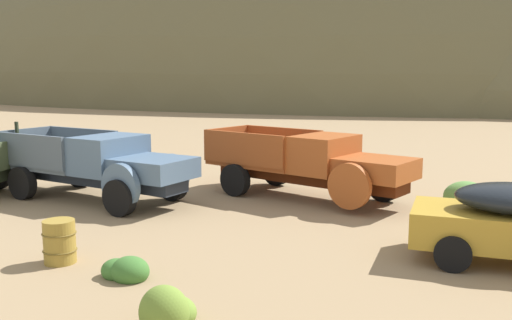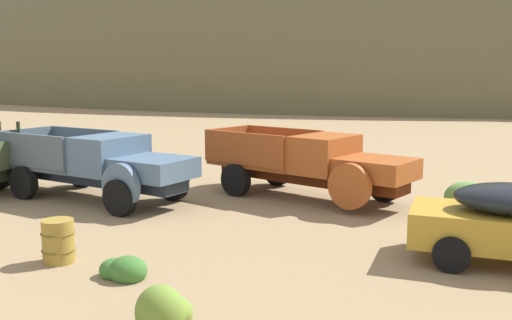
# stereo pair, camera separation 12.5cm
# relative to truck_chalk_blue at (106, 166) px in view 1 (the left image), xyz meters

# --- Properties ---
(hill_far_left) EXTENTS (115.55, 55.10, 54.13)m
(hill_far_left) POSITION_rel_truck_chalk_blue_xyz_m (-20.85, 60.43, -1.02)
(hill_far_left) COLOR brown
(hill_far_left) RESTS_ON ground
(truck_chalk_blue) EXTENTS (6.45, 2.92, 1.91)m
(truck_chalk_blue) POSITION_rel_truck_chalk_blue_xyz_m (0.00, 0.00, 0.00)
(truck_chalk_blue) COLOR #262D39
(truck_chalk_blue) RESTS_ON ground
(truck_oxide_orange) EXTENTS (6.52, 3.43, 1.91)m
(truck_oxide_orange) POSITION_rel_truck_chalk_blue_xyz_m (5.43, 2.68, 0.01)
(truck_oxide_orange) COLOR #51220D
(truck_oxide_orange) RESTS_ON ground
(oil_drum_by_truck) EXTENTS (0.65, 0.65, 0.84)m
(oil_drum_by_truck) POSITION_rel_truck_chalk_blue_xyz_m (2.65, -4.63, -0.60)
(oil_drum_by_truck) COLOR olive
(oil_drum_by_truck) RESTS_ON ground
(bush_back_edge) EXTENTS (0.75, 0.87, 0.79)m
(bush_back_edge) POSITION_rel_truck_chalk_blue_xyz_m (6.05, -6.08, -0.83)
(bush_back_edge) COLOR olive
(bush_back_edge) RESTS_ON ground
(bush_between_trucks) EXTENTS (0.93, 0.66, 0.53)m
(bush_between_trucks) POSITION_rel_truck_chalk_blue_xyz_m (4.31, -4.77, -0.89)
(bush_between_trucks) COLOR #3D702D
(bush_between_trucks) RESTS_ON ground
(bush_near_barrel) EXTENTS (1.24, 1.13, 0.88)m
(bush_near_barrel) POSITION_rel_truck_chalk_blue_xyz_m (9.44, 3.71, -0.80)
(bush_near_barrel) COLOR #5B8E42
(bush_near_barrel) RESTS_ON ground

